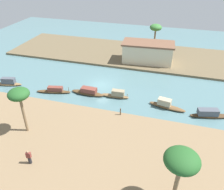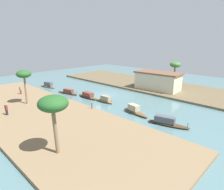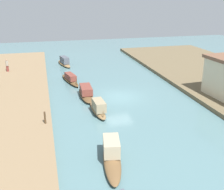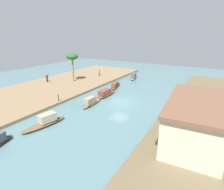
% 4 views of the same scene
% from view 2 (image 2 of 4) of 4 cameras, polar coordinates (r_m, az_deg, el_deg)
% --- Properties ---
extents(river_water, '(73.61, 73.61, 0.00)m').
position_cam_2_polar(river_water, '(38.74, -2.58, -0.16)').
color(river_water, slate).
rests_on(river_water, ground).
extents(riverbank_left, '(46.08, 14.13, 0.38)m').
position_cam_2_polar(riverbank_left, '(31.36, -21.22, -4.77)').
color(riverbank_left, '#846B4C').
rests_on(riverbank_left, ground).
extents(riverbank_right, '(46.08, 14.13, 0.38)m').
position_cam_2_polar(riverbank_right, '(48.89, 9.23, 3.24)').
color(riverbank_right, brown).
rests_on(riverbank_right, ground).
extents(sampan_near_left_bank, '(4.79, 1.96, 1.28)m').
position_cam_2_polar(sampan_near_left_bank, '(47.67, -18.13, 2.70)').
color(sampan_near_left_bank, brown).
rests_on(sampan_near_left_bank, river_water).
extents(sampan_open_hull, '(5.29, 1.97, 1.03)m').
position_cam_2_polar(sampan_open_hull, '(40.73, -12.68, 0.83)').
color(sampan_open_hull, brown).
rests_on(sampan_open_hull, river_water).
extents(sampan_foreground, '(5.10, 1.90, 1.32)m').
position_cam_2_polar(sampan_foreground, '(29.46, 6.67, -4.46)').
color(sampan_foreground, brown).
rests_on(sampan_foreground, river_water).
extents(sampan_with_red_awning, '(4.23, 1.08, 1.22)m').
position_cam_2_polar(sampan_with_red_awning, '(34.47, -2.18, -1.36)').
color(sampan_with_red_awning, brown).
rests_on(sampan_with_red_awning, river_water).
extents(sampan_with_tall_canopy, '(5.46, 2.32, 1.18)m').
position_cam_2_polar(sampan_with_tall_canopy, '(26.31, 15.58, -7.54)').
color(sampan_with_tall_canopy, '#47331E').
rests_on(sampan_with_tall_canopy, river_water).
extents(sampan_upstream_small, '(5.08, 1.34, 1.12)m').
position_cam_2_polar(sampan_upstream_small, '(37.33, -7.10, -0.20)').
color(sampan_upstream_small, brown).
rests_on(sampan_upstream_small, river_water).
extents(person_on_near_bank, '(0.50, 0.37, 1.57)m').
position_cam_2_polar(person_on_near_bank, '(42.02, -25.05, 1.22)').
color(person_on_near_bank, brown).
rests_on(person_on_near_bank, riverbank_left).
extents(person_by_mooring, '(0.49, 0.37, 1.62)m').
position_cam_2_polar(person_by_mooring, '(31.29, -28.33, -3.81)').
color(person_by_mooring, '#232328').
rests_on(person_by_mooring, riverbank_left).
extents(mooring_post, '(0.14, 0.14, 0.95)m').
position_cam_2_polar(mooring_post, '(30.33, -5.87, -3.09)').
color(mooring_post, '#4C3823').
rests_on(mooring_post, riverbank_left).
extents(palm_tree_left_near, '(2.30, 2.30, 5.59)m').
position_cam_2_polar(palm_tree_left_near, '(34.53, -24.26, 5.33)').
color(palm_tree_left_near, '#7F6647').
rests_on(palm_tree_left_near, riverbank_left).
extents(palm_tree_left_far, '(2.68, 2.68, 5.63)m').
position_cam_2_polar(palm_tree_left_far, '(17.87, -16.71, -2.77)').
color(palm_tree_left_far, '#7F6647').
rests_on(palm_tree_left_far, riverbank_left).
extents(palm_tree_right_tall, '(2.46, 2.46, 5.42)m').
position_cam_2_polar(palm_tree_right_tall, '(47.82, 17.93, 8.24)').
color(palm_tree_right_tall, brown).
rests_on(palm_tree_right_tall, riverbank_right).
extents(riverside_building, '(9.75, 5.18, 3.72)m').
position_cam_2_polar(riverside_building, '(42.75, 13.13, 4.07)').
color(riverside_building, beige).
rests_on(riverside_building, riverbank_right).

